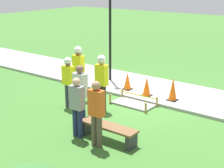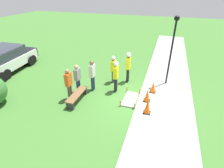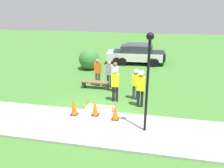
% 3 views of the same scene
% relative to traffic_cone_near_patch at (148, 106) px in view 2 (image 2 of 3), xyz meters
% --- Properties ---
extents(ground_plane, '(60.00, 60.00, 0.00)m').
position_rel_traffic_cone_near_patch_xyz_m(ground_plane, '(1.04, 0.58, -0.50)').
color(ground_plane, '#3D702D').
extents(sidewalk, '(28.00, 2.73, 0.10)m').
position_rel_traffic_cone_near_patch_xyz_m(sidewalk, '(1.04, -0.78, -0.45)').
color(sidewalk, '#9E9E99').
rests_on(sidewalk, ground_plane).
extents(wet_concrete_patch, '(1.49, 0.76, 0.34)m').
position_rel_traffic_cone_near_patch_xyz_m(wet_concrete_patch, '(0.97, 0.99, -0.46)').
color(wet_concrete_patch, gray).
rests_on(wet_concrete_patch, ground_plane).
extents(traffic_cone_near_patch, '(0.34, 0.34, 0.81)m').
position_rel_traffic_cone_near_patch_xyz_m(traffic_cone_near_patch, '(0.00, 0.00, 0.00)').
color(traffic_cone_near_patch, black).
rests_on(traffic_cone_near_patch, sidewalk).
extents(traffic_cone_far_patch, '(0.34, 0.34, 0.70)m').
position_rel_traffic_cone_near_patch_xyz_m(traffic_cone_far_patch, '(0.97, 0.14, -0.05)').
color(traffic_cone_far_patch, black).
rests_on(traffic_cone_far_patch, sidewalk).
extents(traffic_cone_sidewalk_edge, '(0.34, 0.34, 0.65)m').
position_rel_traffic_cone_near_patch_xyz_m(traffic_cone_sidewalk_edge, '(1.94, -0.06, -0.08)').
color(traffic_cone_sidewalk_edge, black).
rests_on(traffic_cone_sidewalk_edge, sidewalk).
extents(park_bench, '(1.67, 0.44, 0.44)m').
position_rel_traffic_cone_near_patch_xyz_m(park_bench, '(0.01, 3.62, -0.19)').
color(park_bench, '#2D2D33').
rests_on(park_bench, ground_plane).
extents(worker_supervisor, '(0.40, 0.25, 1.72)m').
position_rel_traffic_cone_near_patch_xyz_m(worker_supervisor, '(2.57, 2.45, 0.52)').
color(worker_supervisor, '#383D47').
rests_on(worker_supervisor, ground_plane).
extents(worker_assistant, '(0.40, 0.28, 1.91)m').
position_rel_traffic_cone_near_patch_xyz_m(worker_assistant, '(2.89, 1.60, 0.66)').
color(worker_assistant, black).
rests_on(worker_assistant, ground_plane).
extents(worker_trainee, '(0.40, 0.27, 1.84)m').
position_rel_traffic_cone_near_patch_xyz_m(worker_trainee, '(1.55, 1.98, 0.61)').
color(worker_trainee, black).
rests_on(worker_trainee, ground_plane).
extents(bystander_in_orange_shirt, '(0.40, 0.23, 1.75)m').
position_rel_traffic_cone_near_patch_xyz_m(bystander_in_orange_shirt, '(0.06, 4.04, 0.50)').
color(bystander_in_orange_shirt, brown).
rests_on(bystander_in_orange_shirt, ground_plane).
extents(bystander_in_gray_shirt, '(0.40, 0.24, 1.81)m').
position_rel_traffic_cone_near_patch_xyz_m(bystander_in_gray_shirt, '(1.31, 3.27, 0.53)').
color(bystander_in_gray_shirt, navy).
rests_on(bystander_in_gray_shirt, ground_plane).
extents(bystander_in_white_shirt, '(0.40, 0.22, 1.68)m').
position_rel_traffic_cone_near_patch_xyz_m(bystander_in_white_shirt, '(0.82, 3.94, 0.45)').
color(bystander_in_white_shirt, navy).
rests_on(bystander_in_white_shirt, ground_plane).
extents(lamppost_near, '(0.28, 0.28, 3.89)m').
position_rel_traffic_cone_near_patch_xyz_m(lamppost_near, '(3.26, -0.71, 2.15)').
color(lamppost_near, black).
rests_on(lamppost_near, sidewalk).
extents(parked_car_black, '(4.39, 2.20, 1.60)m').
position_rel_traffic_cone_near_patch_xyz_m(parked_car_black, '(2.12, 10.06, 0.32)').
color(parked_car_black, black).
rests_on(parked_car_black, ground_plane).
extents(parked_car_green, '(4.61, 2.19, 1.61)m').
position_rel_traffic_cone_near_patch_xyz_m(parked_car_green, '(2.07, 10.53, 0.32)').
color(parked_car_green, '#236B3D').
rests_on(parked_car_green, ground_plane).
extents(parked_car_white, '(4.72, 2.21, 1.58)m').
position_rel_traffic_cone_near_patch_xyz_m(parked_car_white, '(1.76, 9.96, 0.32)').
color(parked_car_white, white).
rests_on(parked_car_white, ground_plane).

